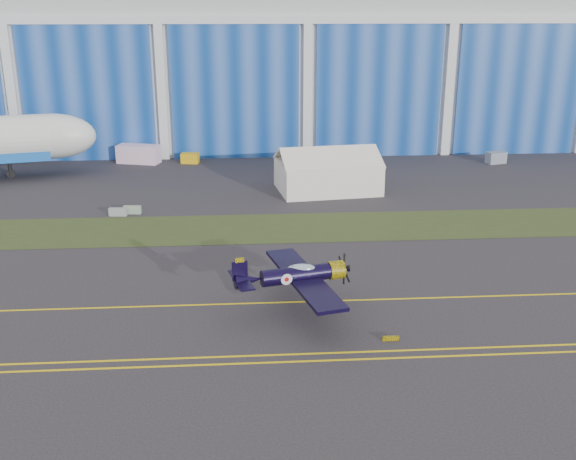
{
  "coord_description": "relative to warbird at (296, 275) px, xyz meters",
  "views": [
    {
      "loc": [
        11.66,
        -54.28,
        22.73
      ],
      "look_at": [
        15.68,
        2.21,
        3.71
      ],
      "focal_mm": 42.0,
      "sensor_mm": 36.0,
      "label": 1
    }
  ],
  "objects": [
    {
      "name": "barrier_b",
      "position": [
        -16.56,
        27.17,
        -2.66
      ],
      "size": [
        2.05,
        0.77,
        0.9
      ],
      "primitive_type": "cube",
      "rotation": [
        0.0,
        0.0,
        -0.09
      ],
      "color": "gray",
      "rests_on": "ground"
    },
    {
      "name": "tent",
      "position": [
        6.96,
        35.65,
        -0.2
      ],
      "size": [
        13.55,
        10.65,
        5.82
      ],
      "rotation": [
        0.0,
        0.0,
        0.12
      ],
      "color": "white",
      "rests_on": "ground"
    },
    {
      "name": "tug",
      "position": [
        -11.68,
        52.77,
        -2.36
      ],
      "size": [
        2.77,
        1.98,
        1.49
      ],
      "primitive_type": "cube",
      "rotation": [
        0.0,
        0.0,
        -0.16
      ],
      "color": "gold",
      "rests_on": "ground"
    },
    {
      "name": "gse_box",
      "position": [
        34.22,
        49.31,
        -2.24
      ],
      "size": [
        3.19,
        2.27,
        1.73
      ],
      "primitive_type": "cube",
      "rotation": [
        0.0,
        0.0,
        0.28
      ],
      "color": "gray",
      "rests_on": "ground"
    },
    {
      "name": "edge_line_near",
      "position": [
        -15.68,
        -7.71,
        -3.1
      ],
      "size": [
        80.0,
        0.2,
        0.02
      ],
      "primitive_type": "cube",
      "color": "yellow",
      "rests_on": "ground"
    },
    {
      "name": "guard_board_right",
      "position": [
        6.32,
        -5.21,
        -2.93
      ],
      "size": [
        1.2,
        0.15,
        0.35
      ],
      "primitive_type": "cube",
      "color": "yellow",
      "rests_on": "ground"
    },
    {
      "name": "hangar",
      "position": [
        -15.68,
        78.58,
        11.85
      ],
      "size": [
        220.0,
        45.7,
        30.0
      ],
      "color": "silver",
      "rests_on": "ground"
    },
    {
      "name": "shipping_container",
      "position": [
        -19.39,
        53.41,
        -1.75
      ],
      "size": [
        6.73,
        4.17,
        2.72
      ],
      "primitive_type": "cube",
      "rotation": [
        0.0,
        0.0,
        -0.28
      ],
      "color": "#F3C9E7",
      "rests_on": "ground"
    },
    {
      "name": "edge_line_far",
      "position": [
        -15.68,
        -6.71,
        -3.1
      ],
      "size": [
        80.0,
        0.2,
        0.02
      ],
      "primitive_type": "cube",
      "color": "yellow",
      "rests_on": "ground"
    },
    {
      "name": "taxiway_centreline",
      "position": [
        -15.68,
        1.79,
        -3.1
      ],
      "size": [
        200.0,
        0.2,
        0.02
      ],
      "primitive_type": "cube",
      "color": "yellow",
      "rests_on": "ground"
    },
    {
      "name": "barrier_a",
      "position": [
        -18.05,
        26.43,
        -2.66
      ],
      "size": [
        2.05,
        0.81,
        0.9
      ],
      "primitive_type": "cube",
      "rotation": [
        0.0,
        0.0,
        -0.11
      ],
      "color": "gray",
      "rests_on": "ground"
    },
    {
      "name": "grass_median",
      "position": [
        -15.68,
        20.79,
        -3.09
      ],
      "size": [
        260.0,
        10.0,
        0.02
      ],
      "primitive_type": "cube",
      "color": "#475128",
      "rests_on": "ground"
    },
    {
      "name": "ground",
      "position": [
        -15.68,
        6.79,
        -3.11
      ],
      "size": [
        260.0,
        260.0,
        0.0
      ],
      "primitive_type": "plane",
      "color": "#312E32",
      "rests_on": "ground"
    },
    {
      "name": "warbird",
      "position": [
        0.0,
        0.0,
        0.0
      ],
      "size": [
        13.14,
        14.73,
        3.74
      ],
      "rotation": [
        0.0,
        0.0,
        0.24
      ],
      "color": "black",
      "rests_on": "ground"
    }
  ]
}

